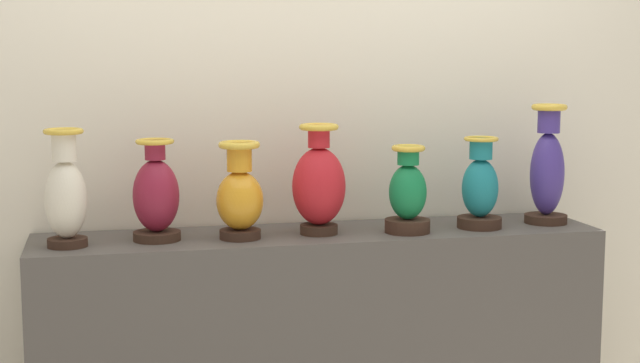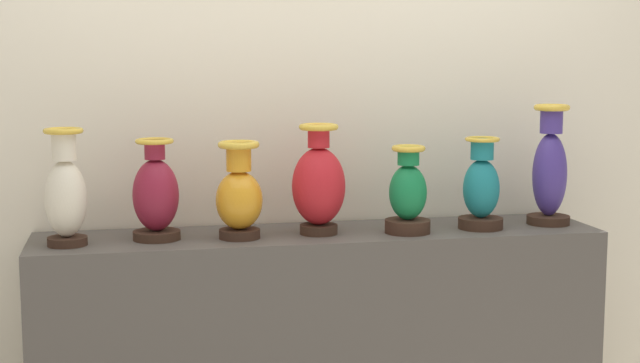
{
  "view_description": "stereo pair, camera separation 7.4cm",
  "coord_description": "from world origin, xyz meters",
  "px_view_note": "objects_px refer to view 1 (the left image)",
  "views": [
    {
      "loc": [
        -0.7,
        -2.99,
        1.63
      ],
      "look_at": [
        0.0,
        0.0,
        1.22
      ],
      "focal_mm": 51.91,
      "sensor_mm": 36.0,
      "label": 1
    },
    {
      "loc": [
        -0.63,
        -3.01,
        1.63
      ],
      "look_at": [
        0.0,
        0.0,
        1.22
      ],
      "focal_mm": 51.91,
      "sensor_mm": 36.0,
      "label": 2
    }
  ],
  "objects_px": {
    "vase_burgundy": "(156,196)",
    "vase_teal": "(480,189)",
    "vase_ivory": "(66,195)",
    "vase_crimson": "(319,185)",
    "vase_amber": "(240,196)",
    "vase_emerald": "(408,195)",
    "vase_indigo": "(547,170)"
  },
  "relations": [
    {
      "from": "vase_amber",
      "to": "vase_emerald",
      "type": "bearing_deg",
      "value": -2.15
    },
    {
      "from": "vase_burgundy",
      "to": "vase_emerald",
      "type": "bearing_deg",
      "value": -3.76
    },
    {
      "from": "vase_ivory",
      "to": "vase_teal",
      "type": "distance_m",
      "value": 1.38
    },
    {
      "from": "vase_teal",
      "to": "vase_indigo",
      "type": "xyz_separation_m",
      "value": [
        0.27,
        0.03,
        0.05
      ]
    },
    {
      "from": "vase_indigo",
      "to": "vase_crimson",
      "type": "bearing_deg",
      "value": -179.11
    },
    {
      "from": "vase_amber",
      "to": "vase_emerald",
      "type": "xyz_separation_m",
      "value": [
        0.57,
        -0.02,
        -0.01
      ]
    },
    {
      "from": "vase_amber",
      "to": "vase_emerald",
      "type": "distance_m",
      "value": 0.57
    },
    {
      "from": "vase_crimson",
      "to": "vase_amber",
      "type": "bearing_deg",
      "value": -175.69
    },
    {
      "from": "vase_teal",
      "to": "vase_indigo",
      "type": "relative_size",
      "value": 0.75
    },
    {
      "from": "vase_amber",
      "to": "vase_indigo",
      "type": "height_order",
      "value": "vase_indigo"
    },
    {
      "from": "vase_indigo",
      "to": "vase_teal",
      "type": "bearing_deg",
      "value": -173.21
    },
    {
      "from": "vase_ivory",
      "to": "vase_teal",
      "type": "height_order",
      "value": "vase_ivory"
    },
    {
      "from": "vase_burgundy",
      "to": "vase_emerald",
      "type": "height_order",
      "value": "vase_burgundy"
    },
    {
      "from": "vase_ivory",
      "to": "vase_emerald",
      "type": "relative_size",
      "value": 1.25
    },
    {
      "from": "vase_emerald",
      "to": "vase_indigo",
      "type": "xyz_separation_m",
      "value": [
        0.54,
        0.05,
        0.06
      ]
    },
    {
      "from": "vase_teal",
      "to": "vase_crimson",
      "type": "bearing_deg",
      "value": 178.1
    },
    {
      "from": "vase_ivory",
      "to": "vase_indigo",
      "type": "xyz_separation_m",
      "value": [
        1.65,
        0.04,
        0.03
      ]
    },
    {
      "from": "vase_ivory",
      "to": "vase_teal",
      "type": "xyz_separation_m",
      "value": [
        1.38,
        0.01,
        -0.03
      ]
    },
    {
      "from": "vase_burgundy",
      "to": "vase_teal",
      "type": "relative_size",
      "value": 1.04
    },
    {
      "from": "vase_burgundy",
      "to": "vase_emerald",
      "type": "relative_size",
      "value": 1.11
    },
    {
      "from": "vase_crimson",
      "to": "vase_teal",
      "type": "distance_m",
      "value": 0.57
    },
    {
      "from": "vase_amber",
      "to": "vase_ivory",
      "type": "bearing_deg",
      "value": -179.48
    },
    {
      "from": "vase_crimson",
      "to": "vase_teal",
      "type": "relative_size",
      "value": 1.17
    },
    {
      "from": "vase_burgundy",
      "to": "vase_amber",
      "type": "xyz_separation_m",
      "value": [
        0.27,
        -0.03,
        -0.0
      ]
    },
    {
      "from": "vase_burgundy",
      "to": "vase_crimson",
      "type": "relative_size",
      "value": 0.89
    },
    {
      "from": "vase_amber",
      "to": "vase_crimson",
      "type": "distance_m",
      "value": 0.27
    },
    {
      "from": "vase_amber",
      "to": "vase_emerald",
      "type": "relative_size",
      "value": 1.08
    },
    {
      "from": "vase_emerald",
      "to": "vase_indigo",
      "type": "height_order",
      "value": "vase_indigo"
    },
    {
      "from": "vase_teal",
      "to": "vase_indigo",
      "type": "distance_m",
      "value": 0.27
    },
    {
      "from": "vase_crimson",
      "to": "vase_emerald",
      "type": "distance_m",
      "value": 0.3
    },
    {
      "from": "vase_crimson",
      "to": "vase_burgundy",
      "type": "bearing_deg",
      "value": 178.59
    },
    {
      "from": "vase_burgundy",
      "to": "vase_indigo",
      "type": "distance_m",
      "value": 1.37
    }
  ]
}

